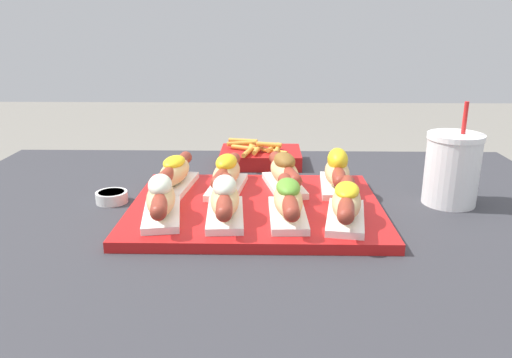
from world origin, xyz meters
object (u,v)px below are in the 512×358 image
object	(u,v)px
hot_dog_2	(288,200)
hot_dog_6	(284,172)
hot_dog_3	(346,202)
drink_cup	(452,169)
sauce_bowl	(112,196)
hot_dog_1	(225,199)
fries_basket	(260,156)
hot_dog_7	(337,171)
hot_dog_4	(175,172)
hot_dog_5	(227,173)
hot_dog_0	(161,198)
serving_tray	(256,208)

from	to	relation	value
hot_dog_2	hot_dog_6	distance (m)	0.16
hot_dog_3	hot_dog_2	bearing A→B (deg)	174.35
drink_cup	sauce_bowl	bearing A→B (deg)	-179.25
hot_dog_1	hot_dog_6	distance (m)	0.19
drink_cup	fries_basket	world-z (taller)	drink_cup
hot_dog_3	drink_cup	xyz separation A→B (m)	(0.22, 0.14, 0.02)
hot_dog_1	hot_dog_7	world-z (taller)	hot_dog_7
hot_dog_4	hot_dog_5	distance (m)	0.10
hot_dog_1	hot_dog_3	world-z (taller)	hot_dog_1
hot_dog_0	drink_cup	size ratio (longest dim) A/B	0.98
hot_dog_1	hot_dog_0	bearing A→B (deg)	179.18
hot_dog_0	hot_dog_1	size ratio (longest dim) A/B	0.99
fries_basket	hot_dog_4	bearing A→B (deg)	-124.53
hot_dog_4	hot_dog_3	bearing A→B (deg)	-27.80
hot_dog_6	hot_dog_5	bearing A→B (deg)	-173.63
serving_tray	hot_dog_5	bearing A→B (deg)	128.05
hot_dog_5	hot_dog_6	bearing A→B (deg)	6.37
serving_tray	hot_dog_3	xyz separation A→B (m)	(0.15, -0.08, 0.04)
sauce_bowl	fries_basket	xyz separation A→B (m)	(0.29, 0.28, 0.01)
hot_dog_2	hot_dog_7	size ratio (longest dim) A/B	1.00
hot_dog_0	hot_dog_2	world-z (taller)	hot_dog_0
hot_dog_2	sauce_bowl	bearing A→B (deg)	160.36
hot_dog_1	drink_cup	bearing A→B (deg)	17.08
hot_dog_4	hot_dog_6	world-z (taller)	hot_dog_6
hot_dog_4	fries_basket	xyz separation A→B (m)	(0.17, 0.24, -0.03)
hot_dog_4	hot_dog_1	bearing A→B (deg)	-54.44
hot_dog_2	hot_dog_6	world-z (taller)	hot_dog_6
hot_dog_0	hot_dog_2	xyz separation A→B (m)	(0.21, -0.00, -0.00)
sauce_bowl	hot_dog_4	bearing A→B (deg)	17.01
drink_cup	fries_basket	bearing A→B (deg)	143.63
hot_dog_0	hot_dog_6	bearing A→B (deg)	36.92
hot_dog_4	hot_dog_5	xyz separation A→B (m)	(0.10, -0.01, 0.00)
hot_dog_0	drink_cup	distance (m)	0.55
hot_dog_5	hot_dog_6	world-z (taller)	same
hot_dog_3	hot_dog_7	bearing A→B (deg)	87.53
hot_dog_6	hot_dog_1	bearing A→B (deg)	-123.01
hot_dog_1	hot_dog_5	world-z (taller)	hot_dog_1
hot_dog_7	drink_cup	world-z (taller)	drink_cup
hot_dog_0	hot_dog_3	distance (m)	0.31
hot_dog_0	fries_basket	xyz separation A→B (m)	(0.16, 0.40, -0.03)
hot_dog_3	hot_dog_4	distance (m)	0.36
hot_dog_1	sauce_bowl	xyz separation A→B (m)	(-0.23, 0.12, -0.04)
serving_tray	hot_dog_2	world-z (taller)	hot_dog_2
hot_dog_0	hot_dog_5	xyz separation A→B (m)	(0.10, 0.15, -0.00)
hot_dog_3	hot_dog_6	distance (m)	0.20
hot_dog_2	drink_cup	size ratio (longest dim) A/B	0.99
hot_dog_1	hot_dog_3	size ratio (longest dim) A/B	1.01
hot_dog_0	hot_dog_6	distance (m)	0.27
hot_dog_0	sauce_bowl	xyz separation A→B (m)	(-0.12, 0.12, -0.04)
hot_dog_7	sauce_bowl	bearing A→B (deg)	-174.80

